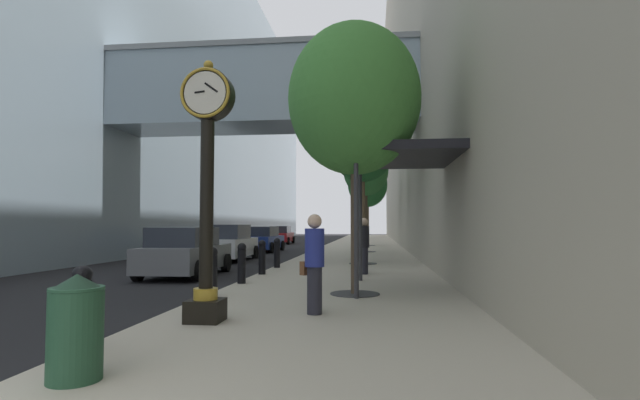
{
  "coord_description": "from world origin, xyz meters",
  "views": [
    {
      "loc": [
        3.65,
        -2.32,
        1.68
      ],
      "look_at": [
        0.84,
        22.73,
        2.99
      ],
      "focal_mm": 26.74,
      "sensor_mm": 36.0,
      "label": 1
    }
  ],
  "objects_px": {
    "bollard_fourth": "(242,262)",
    "car_blue_near": "(263,239)",
    "street_tree_mid_far": "(366,170)",
    "bollard_nearest": "(81,308)",
    "street_tree_far": "(368,185)",
    "street_tree_near": "(354,100)",
    "bollard_fifth": "(262,256)",
    "trash_bin": "(76,326)",
    "bollard_third": "(212,271)",
    "car_white_mid": "(229,243)",
    "street_clock": "(207,177)",
    "street_tree_mid_near": "(362,144)",
    "pedestrian_by_clock": "(364,244)",
    "car_red_trailing": "(281,235)",
    "bollard_sixth": "(277,252)",
    "car_grey_far": "(185,252)",
    "pedestrian_walking": "(314,261)"
  },
  "relations": [
    {
      "from": "bollard_third",
      "to": "bollard_fourth",
      "type": "relative_size",
      "value": 1.0
    },
    {
      "from": "street_tree_near",
      "to": "street_tree_mid_far",
      "type": "xyz_separation_m",
      "value": [
        0.0,
        16.5,
        0.26
      ]
    },
    {
      "from": "car_white_mid",
      "to": "car_red_trailing",
      "type": "bearing_deg",
      "value": 93.88
    },
    {
      "from": "bollard_fourth",
      "to": "car_white_mid",
      "type": "xyz_separation_m",
      "value": [
        -3.28,
        9.41,
        0.12
      ]
    },
    {
      "from": "bollard_fifth",
      "to": "street_tree_mid_near",
      "type": "relative_size",
      "value": 0.17
    },
    {
      "from": "bollard_sixth",
      "to": "pedestrian_walking",
      "type": "xyz_separation_m",
      "value": [
        2.43,
        -8.65,
        0.36
      ]
    },
    {
      "from": "bollard_fifth",
      "to": "street_tree_near",
      "type": "distance_m",
      "value": 6.26
    },
    {
      "from": "bollard_fourth",
      "to": "street_tree_far",
      "type": "distance_m",
      "value": 23.67
    },
    {
      "from": "bollard_fifth",
      "to": "bollard_third",
      "type": "bearing_deg",
      "value": -90.0
    },
    {
      "from": "car_white_mid",
      "to": "car_red_trailing",
      "type": "xyz_separation_m",
      "value": [
        -1.31,
        19.33,
        -0.06
      ]
    },
    {
      "from": "bollard_fifth",
      "to": "street_tree_mid_near",
      "type": "height_order",
      "value": "street_tree_mid_near"
    },
    {
      "from": "street_tree_near",
      "to": "pedestrian_by_clock",
      "type": "distance_m",
      "value": 5.51
    },
    {
      "from": "car_grey_far",
      "to": "street_tree_near",
      "type": "bearing_deg",
      "value": -37.5
    },
    {
      "from": "bollard_third",
      "to": "street_tree_far",
      "type": "relative_size",
      "value": 0.17
    },
    {
      "from": "street_tree_mid_near",
      "to": "bollard_third",
      "type": "bearing_deg",
      "value": -108.75
    },
    {
      "from": "bollard_fourth",
      "to": "bollard_sixth",
      "type": "relative_size",
      "value": 1.0
    },
    {
      "from": "car_blue_near",
      "to": "car_grey_far",
      "type": "relative_size",
      "value": 0.99
    },
    {
      "from": "street_tree_mid_far",
      "to": "bollard_third",
      "type": "bearing_deg",
      "value": -100.01
    },
    {
      "from": "street_clock",
      "to": "street_tree_mid_far",
      "type": "bearing_deg",
      "value": 83.5
    },
    {
      "from": "car_blue_near",
      "to": "car_white_mid",
      "type": "xyz_separation_m",
      "value": [
        0.13,
        -7.39,
        0.05
      ]
    },
    {
      "from": "bollard_fifth",
      "to": "street_tree_far",
      "type": "height_order",
      "value": "street_tree_far"
    },
    {
      "from": "street_tree_mid_far",
      "to": "car_grey_far",
      "type": "bearing_deg",
      "value": -115.21
    },
    {
      "from": "bollard_third",
      "to": "car_grey_far",
      "type": "distance_m",
      "value": 5.73
    },
    {
      "from": "street_tree_mid_far",
      "to": "bollard_nearest",
      "type": "bearing_deg",
      "value": -97.92
    },
    {
      "from": "bollard_sixth",
      "to": "pedestrian_by_clock",
      "type": "xyz_separation_m",
      "value": [
        3.15,
        -1.92,
        0.38
      ]
    },
    {
      "from": "street_tree_far",
      "to": "car_white_mid",
      "type": "height_order",
      "value": "street_tree_far"
    },
    {
      "from": "street_tree_far",
      "to": "car_grey_far",
      "type": "xyz_separation_m",
      "value": [
        -5.71,
        -20.37,
        -3.87
      ]
    },
    {
      "from": "street_tree_mid_near",
      "to": "street_tree_far",
      "type": "distance_m",
      "value": 16.5
    },
    {
      "from": "street_tree_far",
      "to": "car_blue_near",
      "type": "height_order",
      "value": "street_tree_far"
    },
    {
      "from": "bollard_sixth",
      "to": "car_red_trailing",
      "type": "relative_size",
      "value": 0.25
    },
    {
      "from": "street_tree_mid_far",
      "to": "car_grey_far",
      "type": "xyz_separation_m",
      "value": [
        -5.71,
        -12.12,
        -3.99
      ]
    },
    {
      "from": "street_clock",
      "to": "pedestrian_by_clock",
      "type": "distance_m",
      "value": 8.05
    },
    {
      "from": "street_clock",
      "to": "street_tree_near",
      "type": "bearing_deg",
      "value": 55.39
    },
    {
      "from": "bollard_nearest",
      "to": "street_tree_near",
      "type": "bearing_deg",
      "value": 60.24
    },
    {
      "from": "bollard_nearest",
      "to": "bollard_sixth",
      "type": "relative_size",
      "value": 1.0
    },
    {
      "from": "pedestrian_walking",
      "to": "street_tree_mid_far",
      "type": "bearing_deg",
      "value": 88.16
    },
    {
      "from": "trash_bin",
      "to": "bollard_third",
      "type": "bearing_deg",
      "value": 95.25
    },
    {
      "from": "street_tree_mid_far",
      "to": "car_grey_far",
      "type": "distance_m",
      "value": 13.98
    },
    {
      "from": "car_grey_far",
      "to": "bollard_third",
      "type": "bearing_deg",
      "value": -62.2
    },
    {
      "from": "car_red_trailing",
      "to": "street_clock",
      "type": "bearing_deg",
      "value": -80.91
    },
    {
      "from": "bollard_fifth",
      "to": "street_tree_far",
      "type": "xyz_separation_m",
      "value": [
        3.03,
        20.83,
        3.96
      ]
    },
    {
      "from": "car_red_trailing",
      "to": "bollard_sixth",
      "type": "bearing_deg",
      "value": -79.21
    },
    {
      "from": "bollard_third",
      "to": "car_grey_far",
      "type": "bearing_deg",
      "value": 117.8
    },
    {
      "from": "street_tree_near",
      "to": "car_blue_near",
      "type": "height_order",
      "value": "street_tree_near"
    },
    {
      "from": "street_tree_mid_near",
      "to": "pedestrian_by_clock",
      "type": "height_order",
      "value": "street_tree_mid_near"
    },
    {
      "from": "bollard_nearest",
      "to": "trash_bin",
      "type": "xyz_separation_m",
      "value": [
        0.5,
        -0.87,
        -0.02
      ]
    },
    {
      "from": "car_white_mid",
      "to": "bollard_sixth",
      "type": "bearing_deg",
      "value": -55.6
    },
    {
      "from": "bollard_fourth",
      "to": "car_blue_near",
      "type": "height_order",
      "value": "car_blue_near"
    },
    {
      "from": "bollard_fifth",
      "to": "car_blue_near",
      "type": "relative_size",
      "value": 0.25
    },
    {
      "from": "bollard_fifth",
      "to": "street_tree_mid_near",
      "type": "distance_m",
      "value": 6.75
    }
  ]
}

